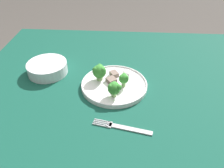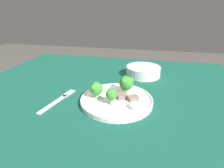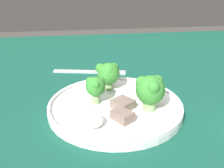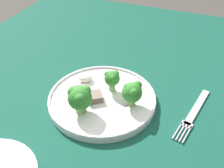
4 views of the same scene
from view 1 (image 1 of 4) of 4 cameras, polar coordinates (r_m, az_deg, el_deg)
The scene contains 10 objects.
table at distance 0.83m, azimuth 1.65°, elevation -7.91°, with size 1.12×1.15×0.71m.
dinner_plate at distance 0.81m, azimuth 0.59°, elevation -0.17°, with size 0.24×0.24×0.02m.
fork at distance 0.67m, azimuth 2.78°, elevation -11.27°, with size 0.06×0.18×0.00m.
cream_bowl at distance 0.92m, azimuth -16.50°, elevation 4.01°, with size 0.16×0.16×0.05m.
broccoli_floret_near_rim_left at distance 0.81m, azimuth -3.33°, elevation 3.33°, with size 0.05×0.05×0.06m.
broccoli_floret_center_left at distance 0.78m, azimuth 3.10°, elevation 1.40°, with size 0.04×0.04×0.05m.
broccoli_floret_back_left at distance 0.73m, azimuth 0.55°, elevation -1.07°, with size 0.05×0.04×0.06m.
meat_slice_front_slice at distance 0.82m, azimuth -0.17°, elevation 1.04°, with size 0.05×0.05×0.02m.
meat_slice_middle_slice at distance 0.85m, azimuth 0.55°, elevation 2.66°, with size 0.04×0.04×0.02m.
sauce_dollop at distance 0.86m, azimuth 3.81°, elevation 3.02°, with size 0.04×0.03×0.02m.
Camera 1 is at (-0.58, -0.01, 1.21)m, focal length 35.00 mm.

